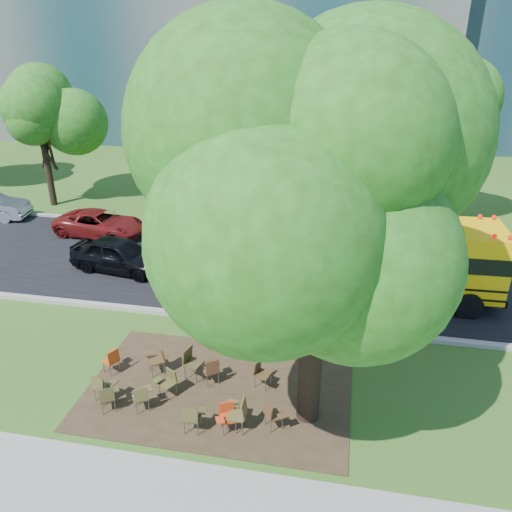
% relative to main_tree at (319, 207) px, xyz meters
% --- Properties ---
extents(ground, '(160.00, 160.00, 0.00)m').
position_rel_main_tree_xyz_m(ground, '(-3.45, 1.05, -5.52)').
color(ground, '#38531A').
rests_on(ground, ground).
extents(dirt_patch, '(7.00, 4.50, 0.03)m').
position_rel_main_tree_xyz_m(dirt_patch, '(-2.45, 0.55, -5.50)').
color(dirt_patch, '#382819').
rests_on(dirt_patch, ground).
extents(asphalt_road, '(80.00, 8.00, 0.04)m').
position_rel_main_tree_xyz_m(asphalt_road, '(-3.45, 8.05, -5.50)').
color(asphalt_road, black).
rests_on(asphalt_road, ground).
extents(kerb_near, '(80.00, 0.25, 0.14)m').
position_rel_main_tree_xyz_m(kerb_near, '(-3.45, 4.05, -5.45)').
color(kerb_near, gray).
rests_on(kerb_near, ground).
extents(kerb_far, '(80.00, 0.25, 0.14)m').
position_rel_main_tree_xyz_m(kerb_far, '(-3.45, 12.15, -5.45)').
color(kerb_far, gray).
rests_on(kerb_far, ground).
extents(building_main, '(38.00, 16.00, 22.00)m').
position_rel_main_tree_xyz_m(building_main, '(-11.45, 37.05, 5.48)').
color(building_main, '#5F5F5B').
rests_on(building_main, ground).
extents(bg_tree_0, '(5.20, 5.20, 7.18)m').
position_rel_main_tree_xyz_m(bg_tree_0, '(-15.45, 14.05, -0.95)').
color(bg_tree_0, black).
rests_on(bg_tree_0, ground).
extents(bg_tree_2, '(4.80, 4.80, 6.62)m').
position_rel_main_tree_xyz_m(bg_tree_2, '(-8.45, 17.05, -1.31)').
color(bg_tree_2, black).
rests_on(bg_tree_2, ground).
extents(bg_tree_3, '(5.60, 5.60, 7.84)m').
position_rel_main_tree_xyz_m(bg_tree_3, '(4.55, 15.05, -0.49)').
color(bg_tree_3, black).
rests_on(bg_tree_3, ground).
extents(main_tree, '(7.20, 7.20, 9.13)m').
position_rel_main_tree_xyz_m(main_tree, '(0.00, 0.00, 0.00)').
color(main_tree, black).
rests_on(main_tree, ground).
extents(school_bus, '(11.53, 2.93, 2.80)m').
position_rel_main_tree_xyz_m(school_bus, '(0.65, 6.74, -3.90)').
color(school_bus, '#FEBD08').
rests_on(school_bus, ground).
extents(chair_0, '(0.52, 0.65, 0.78)m').
position_rel_main_tree_xyz_m(chair_0, '(-4.94, -0.75, -5.03)').
color(chair_0, '#433B1D').
rests_on(chair_0, ground).
extents(chair_1, '(0.61, 0.48, 0.81)m').
position_rel_main_tree_xyz_m(chair_1, '(-5.27, -0.43, -5.02)').
color(chair_1, '#4B4120').
rests_on(chair_1, ground).
extents(chair_2, '(0.52, 0.66, 0.78)m').
position_rel_main_tree_xyz_m(chair_2, '(-4.12, -0.59, -5.03)').
color(chair_2, brown).
rests_on(chair_2, ground).
extents(chair_3, '(0.65, 0.51, 0.78)m').
position_rel_main_tree_xyz_m(chair_3, '(-3.68, 0.12, -5.04)').
color(chair_3, '#4B4620').
rests_on(chair_3, ground).
extents(chair_4, '(0.53, 0.50, 0.82)m').
position_rel_main_tree_xyz_m(chair_4, '(-2.64, -1.06, -5.02)').
color(chair_4, '#433D1D').
rests_on(chair_4, ground).
extents(chair_5, '(0.53, 0.62, 0.78)m').
position_rel_main_tree_xyz_m(chair_5, '(-1.86, -0.83, -5.04)').
color(chair_5, red).
rests_on(chair_5, ground).
extents(chair_6, '(0.54, 0.59, 0.91)m').
position_rel_main_tree_xyz_m(chair_6, '(-1.58, -0.76, -4.96)').
color(chair_6, brown).
rests_on(chair_6, ground).
extents(chair_7, '(0.66, 0.52, 0.78)m').
position_rel_main_tree_xyz_m(chair_7, '(-0.79, -0.59, -5.04)').
color(chair_7, '#51321D').
rests_on(chair_7, ground).
extents(chair_8, '(0.51, 0.65, 0.78)m').
position_rel_main_tree_xyz_m(chair_8, '(-5.54, 0.72, -5.03)').
color(chair_8, '#C84715').
rests_on(chair_8, ground).
extents(chair_9, '(0.72, 0.58, 0.86)m').
position_rel_main_tree_xyz_m(chair_9, '(-4.30, 0.98, -4.99)').
color(chair_9, '#4D371B').
rests_on(chair_9, ground).
extents(chair_10, '(0.57, 0.73, 0.95)m').
position_rel_main_tree_xyz_m(chair_10, '(-3.29, 0.92, -4.93)').
color(chair_10, '#443B1D').
rests_on(chair_10, ground).
extents(chair_11, '(0.56, 0.70, 0.82)m').
position_rel_main_tree_xyz_m(chair_11, '(-2.67, 0.77, -5.01)').
color(chair_11, '#4D2E1B').
rests_on(chair_11, ground).
extents(chair_12, '(0.50, 0.64, 0.81)m').
position_rel_main_tree_xyz_m(chair_12, '(-1.35, 0.91, -5.02)').
color(chair_12, '#4C361B').
rests_on(chair_12, ground).
extents(black_car, '(4.20, 2.19, 1.36)m').
position_rel_main_tree_xyz_m(black_car, '(-8.18, 6.95, -4.84)').
color(black_car, black).
rests_on(black_car, ground).
extents(bg_car_red, '(4.49, 2.45, 1.20)m').
position_rel_main_tree_xyz_m(bg_car_red, '(-10.69, 10.28, -4.92)').
color(bg_car_red, '#5C100F').
rests_on(bg_car_red, ground).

